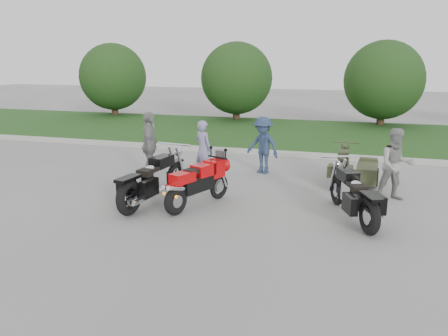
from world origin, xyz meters
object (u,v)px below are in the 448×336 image
(cruiser_left, at_px, (152,182))
(person_stripe, at_px, (203,149))
(cruiser_sidecar, at_px, (356,171))
(person_grey, at_px, (396,165))
(person_denim, at_px, (263,145))
(sportbike_red, at_px, (197,182))
(person_back, at_px, (150,146))
(cruiser_right, at_px, (355,197))

(cruiser_left, distance_m, person_stripe, 2.51)
(cruiser_sidecar, bearing_deg, person_grey, -47.57)
(person_denim, bearing_deg, sportbike_red, -77.99)
(person_grey, xyz_separation_m, person_denim, (-3.35, 1.57, -0.03))
(cruiser_sidecar, xyz_separation_m, person_back, (-5.27, -0.92, 0.53))
(cruiser_left, xyz_separation_m, person_back, (-0.95, 1.90, 0.39))
(cruiser_right, xyz_separation_m, cruiser_sidecar, (0.04, 2.61, -0.10))
(cruiser_right, distance_m, person_grey, 1.84)
(sportbike_red, bearing_deg, cruiser_left, -153.27)
(cruiser_left, distance_m, cruiser_sidecar, 5.16)
(sportbike_red, distance_m, cruiser_left, 1.03)
(person_grey, bearing_deg, person_back, 164.98)
(sportbike_red, xyz_separation_m, person_stripe, (-0.68, 2.40, 0.22))
(sportbike_red, height_order, cruiser_sidecar, sportbike_red)
(cruiser_right, bearing_deg, sportbike_red, 160.69)
(cruiser_sidecar, bearing_deg, sportbike_red, -136.55)
(person_stripe, distance_m, person_denim, 1.70)
(person_grey, distance_m, person_back, 6.09)
(sportbike_red, height_order, person_stripe, person_stripe)
(sportbike_red, height_order, person_grey, person_grey)
(person_grey, relative_size, person_denim, 1.04)
(cruiser_right, height_order, person_grey, person_grey)
(person_denim, distance_m, person_back, 3.11)
(person_stripe, bearing_deg, cruiser_right, 179.24)
(person_stripe, relative_size, person_back, 0.86)
(cruiser_right, bearing_deg, person_denim, 106.68)
(sportbike_red, bearing_deg, cruiser_sidecar, 62.13)
(cruiser_right, height_order, person_denim, person_denim)
(cruiser_left, distance_m, person_grey, 5.46)
(cruiser_left, xyz_separation_m, cruiser_sidecar, (4.33, 2.82, -0.13))
(cruiser_left, height_order, person_grey, person_grey)
(cruiser_left, bearing_deg, person_stripe, 90.42)
(cruiser_sidecar, height_order, person_grey, person_grey)
(sportbike_red, bearing_deg, person_stripe, 128.34)
(sportbike_red, distance_m, cruiser_right, 3.26)
(sportbike_red, distance_m, person_stripe, 2.50)
(cruiser_sidecar, distance_m, person_denim, 2.62)
(cruiser_right, relative_size, person_denim, 1.45)
(cruiser_sidecar, xyz_separation_m, person_stripe, (-3.98, -0.34, 0.40))
(sportbike_red, relative_size, person_grey, 1.15)
(cruiser_right, relative_size, cruiser_sidecar, 1.10)
(person_back, bearing_deg, sportbike_red, -157.67)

